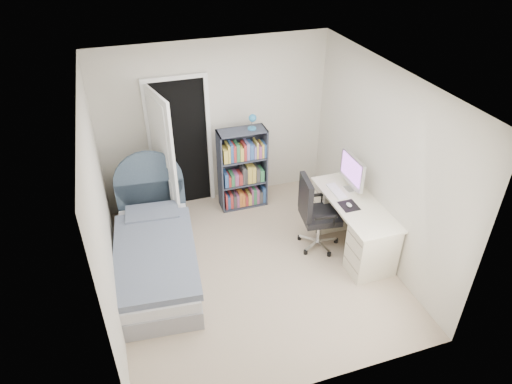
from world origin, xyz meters
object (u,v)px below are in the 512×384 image
object	(u,v)px
floor_lamp	(164,185)
desk	(352,222)
office_chair	(314,210)
bed	(156,253)
bookcase	(243,171)
nightstand	(133,195)

from	to	relation	value
floor_lamp	desk	size ratio (longest dim) A/B	0.89
desk	office_chair	bearing A→B (deg)	162.59
bed	floor_lamp	distance (m)	1.25
desk	bed	bearing A→B (deg)	173.02
office_chair	bed	bearing A→B (deg)	175.62
bed	office_chair	bearing A→B (deg)	-4.38
bookcase	desk	bearing A→B (deg)	-52.32
bookcase	desk	world-z (taller)	bookcase
bed	bookcase	bearing A→B (deg)	36.36
bed	bookcase	size ratio (longest dim) A/B	1.41
floor_lamp	bookcase	distance (m)	1.20
desk	office_chair	world-z (taller)	desk
nightstand	desk	size ratio (longest dim) A/B	0.43
bed	bookcase	distance (m)	1.89
bookcase	floor_lamp	bearing A→B (deg)	176.33
bed	desk	size ratio (longest dim) A/B	1.42
floor_lamp	desk	xyz separation A→B (m)	(2.29, -1.50, -0.15)
floor_lamp	bookcase	bearing A→B (deg)	-3.67
bookcase	office_chair	xyz separation A→B (m)	(0.60, -1.26, 0.00)
nightstand	floor_lamp	xyz separation A→B (m)	(0.45, -0.05, 0.12)
floor_lamp	desk	bearing A→B (deg)	-33.17
nightstand	floor_lamp	size ratio (longest dim) A/B	0.48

